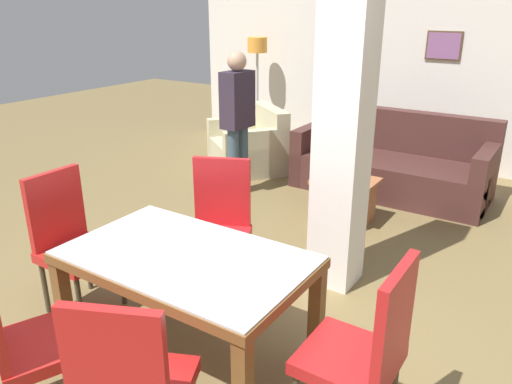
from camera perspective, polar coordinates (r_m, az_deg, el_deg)
name	(u,v)px	position (r m, az deg, el deg)	size (l,w,h in m)	color
ground_plane	(191,356)	(3.37, -7.39, -18.09)	(18.00, 18.00, 0.00)	olive
back_wall	(428,65)	(7.10, 19.11, 13.58)	(7.20, 0.09, 2.70)	white
divider_pillar	(344,115)	(3.69, 10.07, 8.61)	(0.35, 0.35, 2.70)	white
dining_table	(187,278)	(3.05, -7.89, -9.67)	(1.45, 0.89, 0.73)	brown
dining_chair_near_right	(131,384)	(2.40, -14.14, -20.52)	(0.61, 0.61, 1.02)	red
dining_chair_head_right	(366,347)	(2.58, 12.48, -16.95)	(0.46, 0.46, 1.02)	red
dining_chair_head_left	(70,237)	(3.79, -20.46, -4.86)	(0.46, 0.46, 1.02)	red
dining_chair_far_left	(219,221)	(3.81, -4.21, -3.38)	(0.61, 0.61, 1.02)	red
dining_chair_near_left	(24,333)	(2.86, -24.98, -14.37)	(0.60, 0.60, 1.02)	red
sofa	(392,167)	(6.10, 15.28, 2.83)	(2.19, 0.95, 0.91)	#472723
armchair	(250,148)	(6.69, -0.70, 5.00)	(1.26, 1.25, 0.83)	beige
coffee_table	(345,199)	(5.17, 10.09, -0.83)	(0.61, 0.49, 0.45)	#AA643B
bottle	(338,164)	(5.25, 9.38, 3.14)	(0.06, 0.06, 0.24)	#B2B7BC
floor_lamp	(257,56)	(7.71, 0.16, 15.28)	(0.29, 0.29, 1.64)	#B7B7BC
standing_person	(238,115)	(5.67, -2.12, 8.84)	(0.24, 0.39, 1.63)	#3B5260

